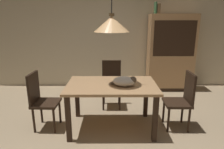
{
  "coord_description": "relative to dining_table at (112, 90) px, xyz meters",
  "views": [
    {
      "loc": [
        -0.02,
        -2.53,
        1.73
      ],
      "look_at": [
        -0.0,
        0.63,
        0.85
      ],
      "focal_mm": 31.98,
      "sensor_mm": 36.0,
      "label": 1
    }
  ],
  "objects": [
    {
      "name": "pendant_lamp",
      "position": [
        0.0,
        0.0,
        1.01
      ],
      "size": [
        0.52,
        0.52,
        1.3
      ],
      "color": "#E0A86B"
    },
    {
      "name": "chair_left_side",
      "position": [
        -1.13,
        0.0,
        -0.14
      ],
      "size": [
        0.41,
        0.41,
        0.93
      ],
      "color": "black",
      "rests_on": "ground"
    },
    {
      "name": "ground",
      "position": [
        0.01,
        -0.43,
        -0.65
      ],
      "size": [
        10.0,
        10.0,
        0.0
      ],
      "primitive_type": "plane",
      "color": "tan"
    },
    {
      "name": "cat_sleeping",
      "position": [
        0.2,
        -0.09,
        0.18
      ],
      "size": [
        0.39,
        0.25,
        0.16
      ],
      "color": "beige",
      "rests_on": "dining_table"
    },
    {
      "name": "dining_table",
      "position": [
        0.0,
        0.0,
        0.0
      ],
      "size": [
        1.4,
        0.9,
        0.75
      ],
      "color": "tan",
      "rests_on": "ground"
    },
    {
      "name": "book_brown_thick",
      "position": [
        1.08,
        1.89,
        1.31
      ],
      "size": [
        0.06,
        0.24,
        0.22
      ],
      "primitive_type": "cube",
      "color": "brown",
      "rests_on": "hutch_bookcase"
    },
    {
      "name": "chair_far_back",
      "position": [
        0.0,
        0.88,
        -0.14
      ],
      "size": [
        0.4,
        0.4,
        0.93
      ],
      "color": "black",
      "rests_on": "ground"
    },
    {
      "name": "hutch_bookcase",
      "position": [
        1.46,
        1.89,
        0.24
      ],
      "size": [
        1.12,
        0.45,
        1.85
      ],
      "color": "tan",
      "rests_on": "ground"
    },
    {
      "name": "book_green_slim",
      "position": [
        1.02,
        1.89,
        1.33
      ],
      "size": [
        0.03,
        0.2,
        0.26
      ],
      "primitive_type": "cube",
      "color": "#427A4C",
      "rests_on": "hutch_bookcase"
    },
    {
      "name": "chair_right_side",
      "position": [
        1.13,
        -0.0,
        -0.14
      ],
      "size": [
        0.41,
        0.41,
        0.93
      ],
      "color": "black",
      "rests_on": "ground"
    },
    {
      "name": "back_wall",
      "position": [
        0.01,
        2.22,
        0.8
      ],
      "size": [
        6.4,
        0.1,
        2.9
      ],
      "primitive_type": "cube",
      "color": "beige",
      "rests_on": "ground"
    }
  ]
}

